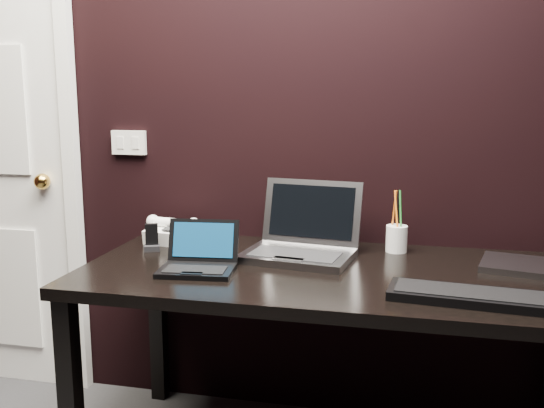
% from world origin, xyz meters
% --- Properties ---
extents(wall_back, '(4.00, 0.00, 4.00)m').
position_xyz_m(wall_back, '(0.00, 1.80, 1.30)').
color(wall_back, black).
rests_on(wall_back, ground).
extents(wall_switch, '(0.15, 0.02, 0.10)m').
position_xyz_m(wall_switch, '(-0.62, 1.79, 1.12)').
color(wall_switch, silver).
rests_on(wall_switch, wall_back).
extents(desk, '(1.70, 0.80, 0.74)m').
position_xyz_m(desk, '(0.30, 1.40, 0.66)').
color(desk, black).
rests_on(desk, ground).
extents(netbook, '(0.27, 0.24, 0.16)m').
position_xyz_m(netbook, '(-0.14, 1.29, 0.77)').
color(netbook, black).
rests_on(netbook, desk).
extents(silver_laptop, '(0.42, 0.39, 0.26)m').
position_xyz_m(silver_laptop, '(0.16, 1.54, 0.79)').
color(silver_laptop, gray).
rests_on(silver_laptop, desk).
extents(ext_keyboard, '(0.47, 0.20, 0.03)m').
position_xyz_m(ext_keyboard, '(0.72, 1.17, 0.75)').
color(ext_keyboard, black).
rests_on(ext_keyboard, desk).
extents(closed_laptop, '(0.36, 0.29, 0.02)m').
position_xyz_m(closed_laptop, '(0.95, 1.54, 0.75)').
color(closed_laptop, '#95969B').
rests_on(closed_laptop, desk).
extents(desk_phone, '(0.24, 0.20, 0.12)m').
position_xyz_m(desk_phone, '(-0.37, 1.64, 0.78)').
color(desk_phone, white).
rests_on(desk_phone, desk).
extents(mobile_phone, '(0.07, 0.06, 0.10)m').
position_xyz_m(mobile_phone, '(-0.40, 1.50, 0.78)').
color(mobile_phone, black).
rests_on(mobile_phone, desk).
extents(pen_cup, '(0.09, 0.09, 0.23)m').
position_xyz_m(pen_cup, '(0.50, 1.68, 0.79)').
color(pen_cup, white).
rests_on(pen_cup, desk).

